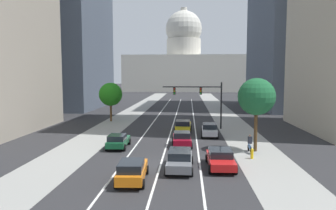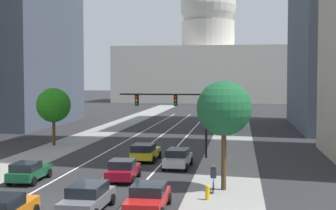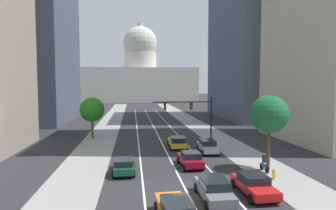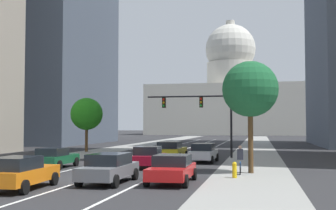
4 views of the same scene
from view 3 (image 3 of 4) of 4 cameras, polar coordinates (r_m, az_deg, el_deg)
name	(u,v)px [view 3 (image 3 of 4)]	position (r m, az deg, el deg)	size (l,w,h in m)	color
ground_plane	(151,123)	(60.21, -3.31, -3.53)	(400.00, 400.00, 0.00)	#2B2B2D
sidewalk_left	(108,127)	(55.33, -11.95, -4.26)	(4.69, 130.00, 0.01)	gray
sidewalk_right	(197,125)	(56.54, 5.81, -4.02)	(4.69, 130.00, 0.01)	gray
lane_stripe_left	(138,135)	(45.26, -6.05, -6.02)	(0.16, 90.00, 0.01)	white
lane_stripe_center	(158,135)	(45.42, -2.06, -5.96)	(0.16, 90.00, 0.01)	white
lane_stripe_right	(177,134)	(45.80, 1.88, -5.88)	(0.16, 90.00, 0.01)	white
office_tower_far_left	(29,3)	(70.27, -25.99, 17.85)	(16.68, 24.91, 50.27)	#4C5666
office_tower_far_right	(266,26)	(74.63, 18.86, 14.69)	(21.64, 27.32, 43.94)	#4C5666
capitol_building	(140,76)	(140.52, -5.51, 5.73)	(52.90, 23.11, 37.42)	beige
car_silver	(208,146)	(33.89, 7.88, -8.07)	(2.10, 4.33, 1.51)	#B2B5BA
car_gray	(214,189)	(20.58, 9.14, -16.11)	(2.09, 4.70, 1.50)	slate
car_crimson	(190,159)	(28.05, 4.48, -10.66)	(2.14, 4.14, 1.50)	maroon
car_green	(124,165)	(26.28, -8.78, -11.77)	(1.99, 4.20, 1.41)	#14512D
car_red	(254,184)	(22.22, 16.71, -14.83)	(2.15, 4.60, 1.43)	red
car_orange	(175,210)	(17.21, 1.42, -20.19)	(2.09, 4.49, 1.53)	orange
car_yellow	(177,142)	(35.84, 1.84, -7.35)	(2.18, 4.18, 1.55)	yellow
traffic_signal_mast	(193,111)	(38.23, 4.93, -1.17)	(7.93, 0.39, 6.26)	black
fire_hydrant	(274,174)	(25.98, 20.32, -12.77)	(0.26, 0.35, 0.91)	yellow
cyclist	(264,162)	(27.86, 18.64, -10.77)	(0.36, 1.70, 1.72)	black
street_tree_near_left	(92,110)	(43.77, -14.87, -0.91)	(3.60, 3.60, 6.04)	#51381E
street_tree_near_right	(269,114)	(27.86, 19.50, -1.77)	(3.48, 3.48, 6.94)	#51381E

